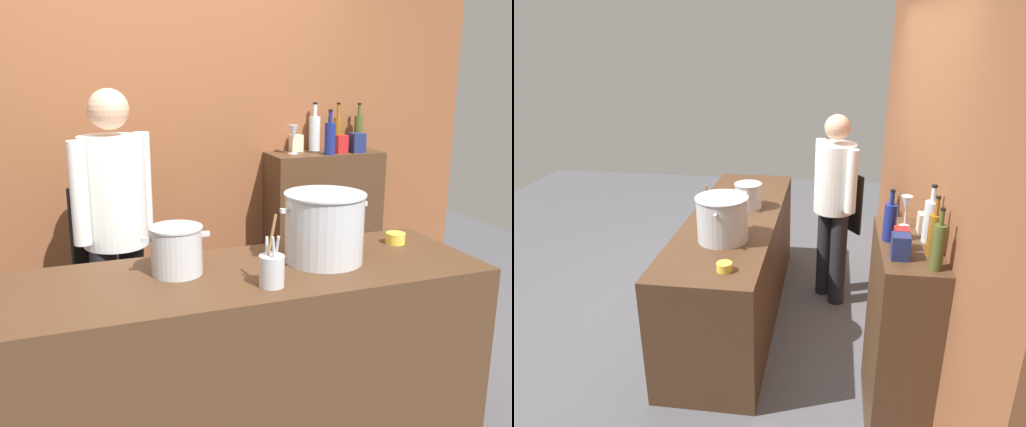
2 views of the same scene
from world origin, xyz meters
TOP-DOWN VIEW (x-y plane):
  - ground_plane at (0.00, 0.00)m, footprint 8.00×8.00m
  - brick_back_panel at (0.00, 1.40)m, footprint 4.40×0.10m
  - prep_counter at (0.00, 0.00)m, footprint 2.30×0.70m
  - bar_cabinet at (1.04, 1.19)m, footprint 0.76×0.32m
  - chef at (-0.38, 0.79)m, footprint 0.46×0.42m
  - stockpot_large at (0.47, 0.02)m, footprint 0.43×0.37m
  - stockpot_small at (-0.20, 0.08)m, footprint 0.29×0.23m
  - utensil_crock at (0.13, -0.19)m, footprint 0.10×0.10m
  - butter_jar at (0.92, 0.13)m, footprint 0.10×0.10m
  - wine_bottle_cobalt at (1.02, 1.08)m, footprint 0.07×0.07m
  - wine_bottle_amber at (1.19, 1.28)m, footprint 0.06×0.06m
  - wine_bottle_clear at (1.02, 1.29)m, footprint 0.08×0.08m
  - wine_bottle_olive at (1.34, 1.27)m, footprint 0.06×0.06m
  - wine_glass_tall at (0.82, 1.19)m, footprint 0.07×0.07m
  - spice_tin_red at (1.13, 1.13)m, footprint 0.08×0.08m
  - spice_tin_cream at (0.88, 1.29)m, footprint 0.08×0.08m
  - spice_tin_navy at (1.24, 1.11)m, footprint 0.09×0.09m

SIDE VIEW (x-z plane):
  - ground_plane at x=0.00m, z-range 0.00..0.00m
  - prep_counter at x=0.00m, z-range 0.00..0.90m
  - bar_cabinet at x=1.04m, z-range 0.00..1.21m
  - butter_jar at x=0.92m, z-range 0.90..0.95m
  - chef at x=-0.38m, z-range 0.13..1.79m
  - utensil_crock at x=0.13m, z-range 0.82..1.12m
  - stockpot_small at x=-0.20m, z-range 0.90..1.11m
  - stockpot_large at x=0.47m, z-range 0.90..1.22m
  - spice_tin_cream at x=0.88m, z-range 1.21..1.32m
  - spice_tin_red at x=1.13m, z-range 1.21..1.33m
  - spice_tin_navy at x=1.24m, z-range 1.21..1.34m
  - wine_bottle_cobalt at x=1.02m, z-range 1.18..1.46m
  - wine_bottle_amber at x=1.19m, z-range 1.17..1.49m
  - wine_bottle_olive at x=1.34m, z-range 1.17..1.49m
  - wine_bottle_clear at x=1.02m, z-range 1.17..1.49m
  - wine_glass_tall at x=0.82m, z-range 1.25..1.44m
  - brick_back_panel at x=0.00m, z-range 0.00..3.00m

